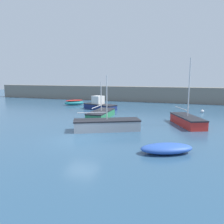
{
  "coord_description": "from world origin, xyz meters",
  "views": [
    {
      "loc": [
        7.43,
        -14.57,
        4.79
      ],
      "look_at": [
        -0.88,
        9.82,
        0.63
      ],
      "focal_mm": 35.0,
      "sensor_mm": 36.0,
      "label": 1
    }
  ],
  "objects_px": {
    "cabin_cruiser_white": "(99,105)",
    "rowboat_with_red_cover": "(74,102)",
    "sailboat_short_mast": "(107,125)",
    "rowboat_blue_near": "(167,148)",
    "mooring_buoy_white": "(202,111)",
    "sailboat_twin_hulled": "(101,114)",
    "sailboat_tall_mast": "(187,120)"
  },
  "relations": [
    {
      "from": "cabin_cruiser_white",
      "to": "rowboat_with_red_cover",
      "type": "bearing_deg",
      "value": 172.56
    },
    {
      "from": "cabin_cruiser_white",
      "to": "sailboat_tall_mast",
      "type": "bearing_deg",
      "value": -10.11
    },
    {
      "from": "sailboat_tall_mast",
      "to": "mooring_buoy_white",
      "type": "distance_m",
      "value": 9.04
    },
    {
      "from": "rowboat_with_red_cover",
      "to": "sailboat_twin_hulled",
      "type": "xyz_separation_m",
      "value": [
        8.76,
        -9.55,
        -0.02
      ]
    },
    {
      "from": "rowboat_with_red_cover",
      "to": "mooring_buoy_white",
      "type": "height_order",
      "value": "rowboat_with_red_cover"
    },
    {
      "from": "sailboat_tall_mast",
      "to": "sailboat_twin_hulled",
      "type": "distance_m",
      "value": 9.68
    },
    {
      "from": "sailboat_short_mast",
      "to": "rowboat_blue_near",
      "type": "xyz_separation_m",
      "value": [
        5.64,
        -4.42,
        -0.2
      ]
    },
    {
      "from": "cabin_cruiser_white",
      "to": "rowboat_blue_near",
      "type": "bearing_deg",
      "value": -34.81
    },
    {
      "from": "rowboat_with_red_cover",
      "to": "mooring_buoy_white",
      "type": "distance_m",
      "value": 20.41
    },
    {
      "from": "sailboat_short_mast",
      "to": "rowboat_with_red_cover",
      "type": "distance_m",
      "value": 18.97
    },
    {
      "from": "sailboat_tall_mast",
      "to": "mooring_buoy_white",
      "type": "xyz_separation_m",
      "value": [
        1.94,
        8.83,
        -0.29
      ]
    },
    {
      "from": "sailboat_short_mast",
      "to": "mooring_buoy_white",
      "type": "relative_size",
      "value": 14.6
    },
    {
      "from": "sailboat_twin_hulled",
      "to": "mooring_buoy_white",
      "type": "xyz_separation_m",
      "value": [
        11.57,
        7.76,
        -0.23
      ]
    },
    {
      "from": "rowboat_blue_near",
      "to": "rowboat_with_red_cover",
      "type": "xyz_separation_m",
      "value": [
        -17.15,
        19.5,
        0.14
      ]
    },
    {
      "from": "sailboat_tall_mast",
      "to": "mooring_buoy_white",
      "type": "bearing_deg",
      "value": 143.23
    },
    {
      "from": "cabin_cruiser_white",
      "to": "rowboat_with_red_cover",
      "type": "relative_size",
      "value": 1.68
    },
    {
      "from": "sailboat_short_mast",
      "to": "rowboat_blue_near",
      "type": "distance_m",
      "value": 7.17
    },
    {
      "from": "sailboat_tall_mast",
      "to": "mooring_buoy_white",
      "type": "height_order",
      "value": "sailboat_tall_mast"
    },
    {
      "from": "sailboat_short_mast",
      "to": "rowboat_blue_near",
      "type": "bearing_deg",
      "value": -64.23
    },
    {
      "from": "sailboat_twin_hulled",
      "to": "mooring_buoy_white",
      "type": "relative_size",
      "value": 13.89
    },
    {
      "from": "sailboat_tall_mast",
      "to": "rowboat_blue_near",
      "type": "relative_size",
      "value": 1.8
    },
    {
      "from": "sailboat_tall_mast",
      "to": "mooring_buoy_white",
      "type": "relative_size",
      "value": 15.81
    },
    {
      "from": "sailboat_short_mast",
      "to": "sailboat_tall_mast",
      "type": "xyz_separation_m",
      "value": [
        6.88,
        4.47,
        -0.01
      ]
    },
    {
      "from": "rowboat_with_red_cover",
      "to": "mooring_buoy_white",
      "type": "relative_size",
      "value": 7.85
    },
    {
      "from": "sailboat_tall_mast",
      "to": "cabin_cruiser_white",
      "type": "bearing_deg",
      "value": -145.2
    },
    {
      "from": "sailboat_short_mast",
      "to": "sailboat_tall_mast",
      "type": "height_order",
      "value": "sailboat_tall_mast"
    },
    {
      "from": "rowboat_with_red_cover",
      "to": "rowboat_blue_near",
      "type": "bearing_deg",
      "value": -88.53
    },
    {
      "from": "sailboat_short_mast",
      "to": "rowboat_with_red_cover",
      "type": "bearing_deg",
      "value": 101.15
    },
    {
      "from": "sailboat_short_mast",
      "to": "sailboat_tall_mast",
      "type": "bearing_deg",
      "value": 6.82
    },
    {
      "from": "cabin_cruiser_white",
      "to": "sailboat_twin_hulled",
      "type": "distance_m",
      "value": 6.94
    },
    {
      "from": "sailboat_short_mast",
      "to": "sailboat_twin_hulled",
      "type": "height_order",
      "value": "sailboat_short_mast"
    },
    {
      "from": "sailboat_tall_mast",
      "to": "cabin_cruiser_white",
      "type": "distance_m",
      "value": 14.47
    }
  ]
}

